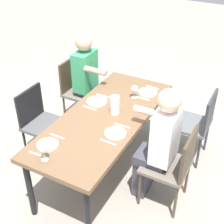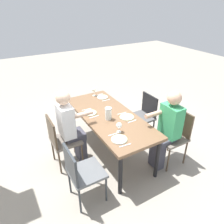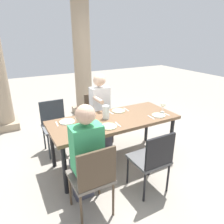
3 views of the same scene
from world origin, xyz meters
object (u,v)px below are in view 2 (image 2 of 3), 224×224
(dining_table, at_px, (109,119))
(water_pitcher, at_px, (108,114))
(diner_man_white, at_px, (167,128))
(plate_3, at_px, (102,97))
(plate_0, at_px, (119,139))
(wine_glass_0, at_px, (119,125))
(wine_glass_3, at_px, (94,90))
(chair_west_south, at_px, (175,133))
(chair_west_north, at_px, (81,171))
(chair_mid_south, at_px, (144,114))
(diner_woman_green, at_px, (70,126))
(plate_1, at_px, (127,117))
(chair_mid_north, at_px, (61,139))
(plate_2, at_px, (90,113))

(dining_table, xyz_separation_m, water_pitcher, (-0.10, 0.07, 0.16))
(diner_man_white, relative_size, plate_3, 6.28)
(plate_0, xyz_separation_m, wine_glass_0, (0.17, -0.10, 0.10))
(diner_man_white, xyz_separation_m, wine_glass_3, (1.56, 0.50, 0.18))
(wine_glass_0, distance_m, water_pitcher, 0.40)
(chair_west_south, bearing_deg, chair_west_north, 90.00)
(chair_mid_south, distance_m, plate_3, 0.87)
(chair_west_north, height_order, water_pitcher, water_pitcher)
(plate_3, bearing_deg, diner_woman_green, 123.38)
(chair_mid_south, bearing_deg, plate_1, 116.62)
(chair_mid_north, distance_m, wine_glass_3, 1.27)
(chair_west_south, distance_m, diner_man_white, 0.26)
(plate_2, xyz_separation_m, wine_glass_3, (0.62, -0.38, 0.11))
(plate_1, relative_size, wine_glass_3, 1.43)
(water_pitcher, bearing_deg, diner_woman_green, 71.26)
(wine_glass_0, xyz_separation_m, water_pitcher, (0.40, -0.04, -0.02))
(plate_2, height_order, wine_glass_3, wine_glass_3)
(chair_west_south, xyz_separation_m, wine_glass_3, (1.56, 0.69, 0.34))
(chair_mid_north, bearing_deg, chair_mid_south, -90.00)
(dining_table, relative_size, diner_man_white, 1.49)
(diner_woman_green, height_order, plate_3, diner_woman_green)
(chair_west_south, bearing_deg, diner_man_white, 89.16)
(plate_0, bearing_deg, plate_3, -18.36)
(chair_mid_south, distance_m, plate_0, 1.32)
(chair_mid_north, relative_size, wine_glass_3, 5.42)
(chair_west_north, distance_m, wine_glass_0, 0.82)
(chair_west_south, xyz_separation_m, diner_man_white, (0.00, 0.20, 0.17))
(dining_table, xyz_separation_m, plate_2, (0.22, 0.24, 0.08))
(wine_glass_0, distance_m, plate_3, 1.23)
(dining_table, height_order, plate_3, plate_3)
(chair_west_north, xyz_separation_m, chair_mid_north, (0.82, 0.00, 0.00))
(diner_woman_green, height_order, plate_0, diner_woman_green)
(wine_glass_0, xyz_separation_m, plate_1, (0.29, -0.33, -0.10))
(dining_table, xyz_separation_m, plate_1, (-0.21, -0.22, 0.08))
(plate_2, relative_size, water_pitcher, 1.10)
(chair_west_north, xyz_separation_m, wine_glass_3, (1.56, -0.96, 0.36))
(plate_3, bearing_deg, diner_man_white, -164.10)
(diner_man_white, height_order, wine_glass_3, diner_man_white)
(diner_man_white, xyz_separation_m, water_pitcher, (0.61, 0.70, 0.15))
(chair_west_north, distance_m, chair_west_south, 1.65)
(plate_1, xyz_separation_m, wine_glass_3, (1.05, 0.09, 0.11))
(plate_2, distance_m, wine_glass_3, 0.73)
(chair_west_south, distance_m, wine_glass_3, 1.74)
(chair_west_north, height_order, plate_3, chair_west_north)
(chair_west_north, height_order, plate_1, chair_west_north)
(plate_0, relative_size, plate_3, 1.09)
(plate_1, bearing_deg, diner_man_white, -141.14)
(chair_mid_south, relative_size, diner_woman_green, 0.66)
(chair_west_south, relative_size, plate_1, 3.86)
(chair_west_south, relative_size, plate_2, 4.11)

